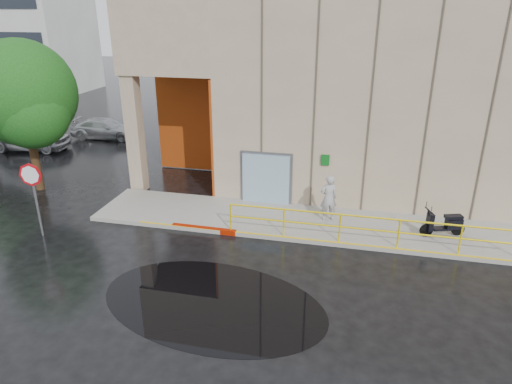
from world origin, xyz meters
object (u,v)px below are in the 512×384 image
tree_near (25,98)px  red_curb (204,229)px  scooter (445,217)px  car_a (28,136)px  stop_sign (32,184)px  car_c (105,129)px  person (329,198)px

tree_near → red_curb: bearing=-15.1°
scooter → car_a: 22.13m
stop_sign → red_curb: (5.48, 1.58, -1.87)m
red_curb → stop_sign: bearing=-163.9°
red_curb → car_c: bearing=133.0°
scooter → car_c: (-18.26, 9.42, -0.24)m
stop_sign → car_c: size_ratio=0.64×
person → car_a: bearing=-39.1°
person → car_c: size_ratio=0.42×
stop_sign → tree_near: tree_near is taller
car_a → car_c: size_ratio=1.08×
scooter → tree_near: 16.93m
scooter → red_curb: bearing=171.6°
red_curb → car_a: 15.00m
scooter → stop_sign: bearing=174.6°
stop_sign → car_c: bearing=126.7°
person → car_a: (-17.23, 5.83, -0.25)m
red_curb → tree_near: 9.49m
car_a → red_curb: bearing=-126.8°
scooter → car_c: bearing=135.6°
car_c → tree_near: tree_near is taller
person → stop_sign: 10.34m
car_a → tree_near: size_ratio=0.71×
car_c → tree_near: (1.67, -8.45, 3.47)m
person → car_c: 16.87m
person → red_curb: bearing=1.1°
car_a → scooter: bearing=-113.0°
red_curb → car_a: size_ratio=0.53×
tree_near → scooter: bearing=-3.3°
scooter → tree_near: size_ratio=0.25×
scooter → stop_sign: 14.09m
stop_sign → red_curb: bearing=32.7°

